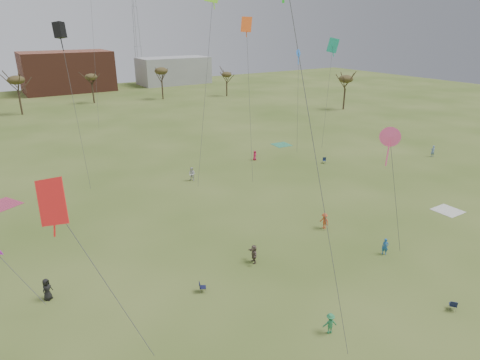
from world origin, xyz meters
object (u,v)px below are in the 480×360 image
camp_chair_left (203,289)px  camp_chair_right (324,162)px  flyer_near_right (385,247)px  flyer_near_center (330,323)px  radio_tower (136,26)px  camp_chair_center (453,307)px

camp_chair_left → camp_chair_right: size_ratio=1.00×
flyer_near_right → camp_chair_right: bearing=103.4°
flyer_near_center → camp_chair_right: size_ratio=1.79×
flyer_near_right → radio_tower: 127.37m
flyer_near_center → flyer_near_right: bearing=-136.3°
camp_chair_right → camp_chair_left: bearing=-103.7°
flyer_near_center → camp_chair_right: bearing=-111.8°
flyer_near_center → camp_chair_left: 10.22m
flyer_near_center → camp_chair_left: size_ratio=1.79×
radio_tower → camp_chair_left: bearing=-107.6°
camp_chair_center → flyer_near_right: bearing=-52.2°
camp_chair_center → radio_tower: radio_tower is taller
camp_chair_right → flyer_near_right: bearing=-76.5°
camp_chair_right → flyer_near_center: bearing=-87.8°
flyer_near_right → camp_chair_left: flyer_near_right is taller
camp_chair_left → radio_tower: 127.53m
flyer_near_center → flyer_near_right: (11.56, 4.81, 0.02)m
flyer_near_right → radio_tower: bearing=125.2°
flyer_near_right → camp_chair_right: (13.86, 22.57, -0.54)m
flyer_near_center → camp_chair_right: (25.42, 27.38, -0.52)m
flyer_near_right → camp_chair_left: 17.22m
camp_chair_right → radio_tower: bearing=130.8°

